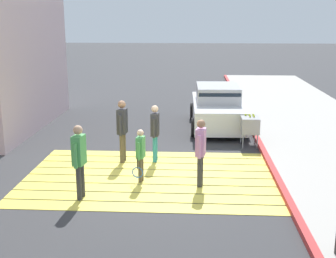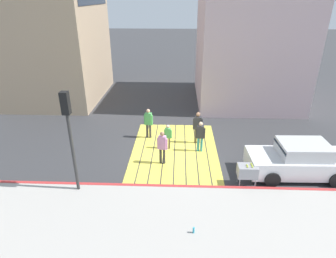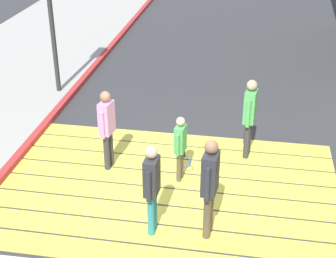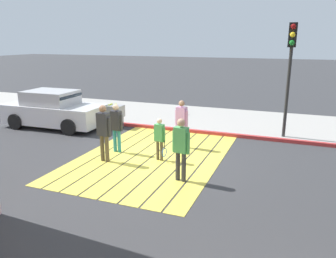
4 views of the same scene
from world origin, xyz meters
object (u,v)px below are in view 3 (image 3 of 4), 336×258
object	(u,v)px
pedestrian_adult_side	(250,113)
pedestrian_teen_behind	(210,182)
pedestrian_adult_trailing	(152,184)
pedestrian_adult_lead	(107,124)
pedestrian_child_with_racket	(181,145)

from	to	relation	value
pedestrian_adult_side	pedestrian_teen_behind	bearing A→B (deg)	-101.53
pedestrian_adult_trailing	pedestrian_adult_side	xyz separation A→B (m)	(1.46, 2.76, 0.05)
pedestrian_adult_trailing	pedestrian_adult_lead	bearing A→B (deg)	124.47
pedestrian_adult_side	pedestrian_teen_behind	xyz separation A→B (m)	(-0.55, -2.67, 0.04)
pedestrian_adult_lead	pedestrian_teen_behind	distance (m)	2.79
pedestrian_adult_lead	pedestrian_adult_side	distance (m)	2.87
pedestrian_adult_lead	pedestrian_teen_behind	bearing A→B (deg)	-38.85
pedestrian_adult_trailing	pedestrian_adult_side	size ratio (longest dim) A/B	0.95
pedestrian_child_with_racket	pedestrian_adult_trailing	bearing A→B (deg)	-97.54
pedestrian_adult_side	pedestrian_teen_behind	world-z (taller)	pedestrian_teen_behind
pedestrian_adult_lead	pedestrian_teen_behind	world-z (taller)	pedestrian_teen_behind
pedestrian_adult_trailing	pedestrian_child_with_racket	distance (m)	1.67
pedestrian_adult_lead	pedestrian_child_with_racket	distance (m)	1.51
pedestrian_adult_side	pedestrian_child_with_racket	world-z (taller)	pedestrian_adult_side
pedestrian_adult_trailing	pedestrian_teen_behind	world-z (taller)	pedestrian_teen_behind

